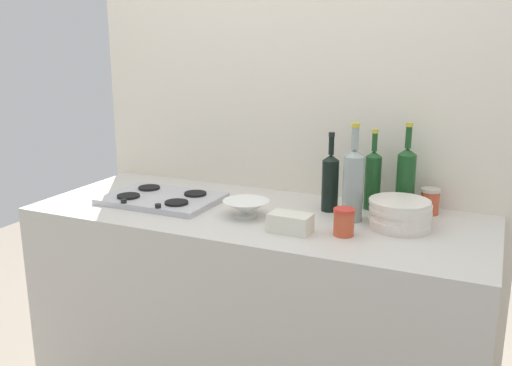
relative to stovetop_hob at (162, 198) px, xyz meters
name	(u,v)px	position (x,y,z in m)	size (l,w,h in m)	color
counter_block	(256,316)	(0.42, 0.02, -0.46)	(1.80, 0.70, 0.90)	beige
backsplash_panel	(291,143)	(0.42, 0.40, 0.20)	(1.90, 0.06, 2.23)	beige
stovetop_hob	(162,198)	(0.00, 0.00, 0.00)	(0.47, 0.33, 0.04)	#B2B2B7
plate_stack	(400,214)	(0.98, 0.07, 0.04)	(0.23, 0.22, 0.10)	silver
wine_bottle_leftmost	(373,179)	(0.83, 0.26, 0.11)	(0.06, 0.06, 0.32)	#19471E
wine_bottle_mid_left	(353,183)	(0.79, 0.08, 0.13)	(0.08, 0.08, 0.37)	gray
wine_bottle_mid_right	(330,181)	(0.68, 0.17, 0.11)	(0.07, 0.07, 0.32)	black
wine_bottle_rightmost	(406,179)	(0.95, 0.27, 0.12)	(0.07, 0.07, 0.36)	#19471E
mixing_bowl	(246,208)	(0.41, -0.04, 0.02)	(0.18, 0.18, 0.06)	white
butter_dish	(290,223)	(0.63, -0.14, 0.02)	(0.15, 0.09, 0.07)	silver
condiment_jar_front	(344,222)	(0.81, -0.09, 0.04)	(0.08, 0.08, 0.10)	#C64C2D
condiment_jar_rear	(430,201)	(1.05, 0.29, 0.04)	(0.07, 0.07, 0.10)	#C64C2D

